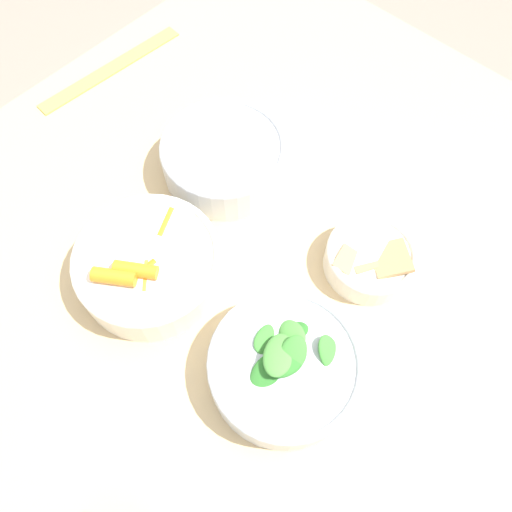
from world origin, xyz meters
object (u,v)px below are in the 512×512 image
Objects in this scene: bowl_beans_hotdog at (224,158)px; bowl_cookies at (370,258)px; bowl_greens at (285,366)px; bowl_carrots at (149,265)px; ruler at (111,69)px.

bowl_cookies is (0.02, -0.26, -0.01)m from bowl_beans_hotdog.
bowl_greens is at bearing -122.65° from bowl_beans_hotdog.
bowl_greens is at bearing -176.13° from bowl_cookies.
bowl_greens reaches higher than bowl_carrots.
bowl_cookies is at bearing -44.55° from bowl_carrots.
ruler is (0.00, 0.56, -0.02)m from bowl_cookies.
ruler is at bearing 71.12° from bowl_greens.
bowl_carrots is at bearing 95.21° from bowl_greens.
bowl_beans_hotdog reaches higher than ruler.
bowl_beans_hotdog is at bearing 57.35° from bowl_greens.
bowl_cookies is 0.56m from ruler.
bowl_cookies is (0.19, 0.01, -0.01)m from bowl_greens.
bowl_beans_hotdog is at bearing 93.71° from bowl_cookies.
bowl_carrots is at bearing -121.68° from ruler.
ruler is at bearing 58.32° from bowl_carrots.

